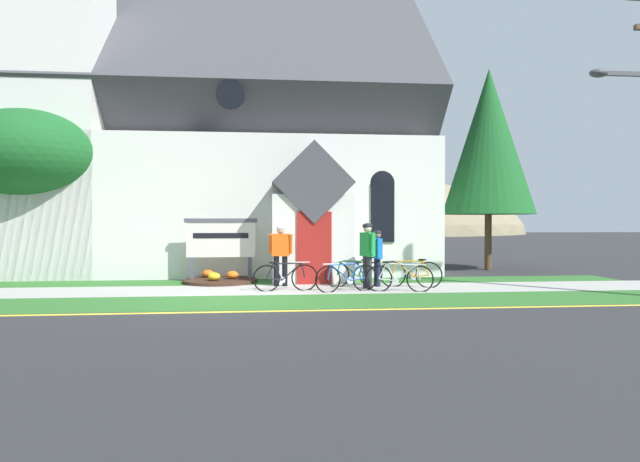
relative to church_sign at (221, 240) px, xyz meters
name	(u,v)px	position (x,y,z in m)	size (l,w,h in m)	color
ground	(250,279)	(0.85, 0.50, -1.26)	(140.00, 140.00, 0.00)	#2B2B2D
sidewalk_slab	(224,290)	(0.25, -2.06, -1.26)	(32.00, 2.06, 0.01)	#A8A59E
grass_verge	(215,303)	(0.25, -4.17, -1.26)	(32.00, 2.15, 0.01)	#2D6628
church_lawn	(229,282)	(0.25, -0.22, -1.26)	(24.00, 1.64, 0.01)	#2D6628
curb_paint_stripe	(209,312)	(0.25, -5.39, -1.26)	(28.00, 0.16, 0.01)	yellow
church_building	(232,154)	(-0.06, 5.56, 3.32)	(14.30, 12.30, 12.90)	silver
church_sign	(221,240)	(0.00, 0.00, 0.00)	(2.18, 0.15, 1.91)	#474C56
flower_bed	(220,280)	(-0.01, -0.24, -1.18)	(2.19, 2.19, 0.34)	#382319
bicycle_orange	(347,278)	(3.44, -2.62, -0.90)	(1.69, 0.49, 0.79)	black
bicycle_blue	(285,277)	(1.87, -2.34, -0.89)	(1.70, 0.24, 0.79)	black
bicycle_white	(411,274)	(5.33, -1.90, -0.88)	(1.64, 0.58, 0.81)	black
bicycle_green	(355,274)	(3.81, -1.63, -0.90)	(1.67, 0.34, 0.78)	black
bicycle_yellow	(399,278)	(4.78, -2.77, -0.90)	(1.73, 0.33, 0.81)	black
cyclist_in_green_jersey	(377,254)	(4.44, -1.65, -0.36)	(0.26, 0.66, 1.57)	#191E38
cyclist_in_white_jersey	(367,250)	(4.08, -2.09, -0.21)	(0.36, 0.73, 1.77)	#2D2D33
cyclist_in_yellow_jersey	(281,250)	(1.76, -1.36, -0.25)	(0.65, 0.39, 1.71)	black
roadside_conifer	(489,142)	(9.62, 2.90, 3.54)	(3.39, 3.39, 7.53)	#4C3823
yard_deciduous_tree	(32,155)	(-6.07, 1.47, 2.65)	(4.69, 4.69, 5.34)	#3D2D1E
distant_hill	(254,234)	(-0.84, 62.66, -1.26)	(82.40, 44.13, 20.99)	#847A5B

